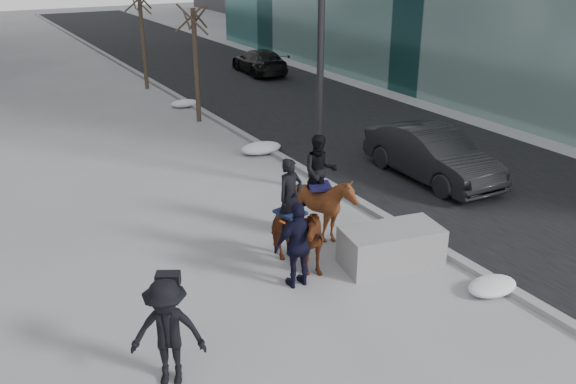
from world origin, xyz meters
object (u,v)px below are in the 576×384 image
planter (391,247)px  car_near (432,154)px  mounted_left (293,230)px  mounted_right (322,199)px

planter → car_near: size_ratio=0.46×
car_near → mounted_left: mounted_left is taller
mounted_left → mounted_right: 1.51m
car_near → mounted_right: (-4.75, -1.68, 0.23)m
car_near → mounted_right: mounted_right is taller
planter → mounted_left: bearing=154.5°
planter → car_near: bearing=39.4°
planter → mounted_right: size_ratio=0.85×
car_near → mounted_left: 6.51m
planter → mounted_left: 2.09m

